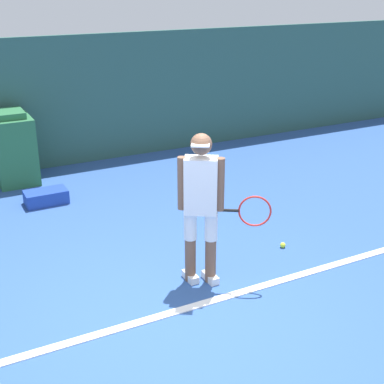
# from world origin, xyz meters

# --- Properties ---
(ground_plane) EXTENTS (24.00, 24.00, 0.00)m
(ground_plane) POSITION_xyz_m (0.00, 0.00, 0.00)
(ground_plane) COLOR #2D5193
(back_wall) EXTENTS (24.00, 0.10, 2.23)m
(back_wall) POSITION_xyz_m (0.00, 5.16, 1.11)
(back_wall) COLOR #2D564C
(back_wall) RESTS_ON ground_plane
(court_baseline) EXTENTS (21.60, 0.10, 0.01)m
(court_baseline) POSITION_xyz_m (0.00, 0.16, 0.01)
(court_baseline) COLOR white
(court_baseline) RESTS_ON ground_plane
(tennis_player) EXTENTS (0.84, 0.58, 1.67)m
(tennis_player) POSITION_xyz_m (0.58, 0.57, 0.93)
(tennis_player) COLOR brown
(tennis_player) RESTS_ON ground_plane
(tennis_ball) EXTENTS (0.07, 0.07, 0.07)m
(tennis_ball) POSITION_xyz_m (1.84, 0.79, 0.03)
(tennis_ball) COLOR #D1E533
(tennis_ball) RESTS_ON ground_plane
(covered_chair) EXTENTS (0.61, 0.78, 1.17)m
(covered_chair) POSITION_xyz_m (-0.64, 4.67, 0.56)
(covered_chair) COLOR #28663D
(covered_chair) RESTS_ON ground_plane
(equipment_bag) EXTENTS (0.61, 0.35, 0.20)m
(equipment_bag) POSITION_xyz_m (-0.44, 3.53, 0.10)
(equipment_bag) COLOR #1E3D99
(equipment_bag) RESTS_ON ground_plane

